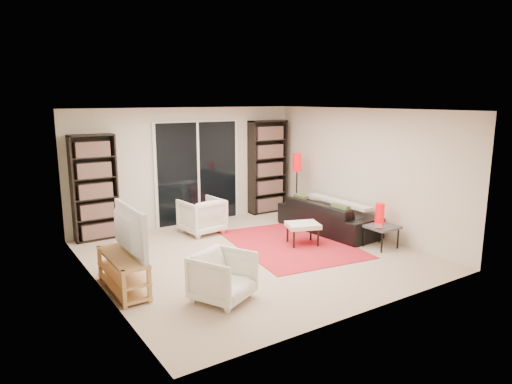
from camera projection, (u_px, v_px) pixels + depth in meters
floor at (253, 255)px, 7.65m from camera, size 5.00×5.00×0.00m
wall_back at (188, 166)px, 9.46m from camera, size 5.00×0.02×2.40m
wall_front at (368, 218)px, 5.36m from camera, size 5.00×0.02×2.40m
wall_left at (96, 204)px, 6.07m from camera, size 0.02×5.00×2.40m
wall_right at (363, 172)px, 8.75m from camera, size 0.02×5.00×2.40m
ceiling at (253, 110)px, 7.17m from camera, size 5.00×5.00×0.02m
sliding_door at (198, 173)px, 9.57m from camera, size 1.92×0.08×2.16m
bookshelf_left at (95, 188)px, 8.32m from camera, size 0.80×0.30×1.95m
bookshelf_right at (268, 167)px, 10.37m from camera, size 0.90×0.30×2.10m
tv_stand at (123, 272)px, 6.20m from camera, size 0.39×1.20×0.50m
tv at (122, 231)px, 6.09m from camera, size 0.15×1.16×0.67m
rug at (291, 244)px, 8.22m from camera, size 2.24×2.80×0.01m
sofa at (328, 216)px, 8.98m from camera, size 0.97×2.17×0.62m
armchair_back at (202, 216)px, 8.85m from camera, size 0.80×0.82×0.68m
armchair_front at (223, 277)px, 5.88m from camera, size 0.92×0.93×0.64m
ottoman at (303, 226)px, 8.12m from camera, size 0.68×0.62×0.40m
side_table at (381, 228)px, 7.97m from camera, size 0.51×0.51×0.40m
laptop at (382, 226)px, 7.86m from camera, size 0.36×0.36×0.02m
table_lamp at (380, 213)px, 8.07m from camera, size 0.16×0.16×0.37m
floor_lamp at (297, 169)px, 9.80m from camera, size 0.21×0.21×1.43m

